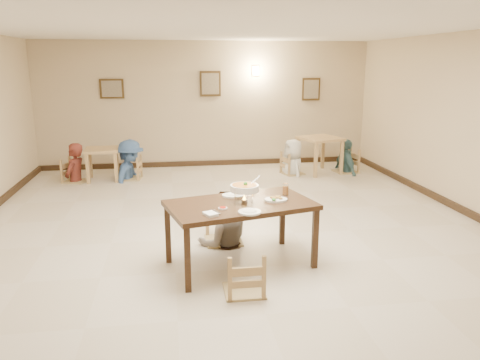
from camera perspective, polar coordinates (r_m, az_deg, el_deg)
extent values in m
plane|color=beige|center=(6.94, -0.58, -6.89)|extent=(10.00, 10.00, 0.00)
plane|color=silver|center=(6.50, -0.65, 18.65)|extent=(10.00, 10.00, 0.00)
plane|color=#C4AE8D|center=(11.49, -4.12, 9.14)|extent=(10.00, 0.00, 10.00)
plane|color=#C4AE8D|center=(1.94, 21.37, -17.39)|extent=(10.00, 0.00, 10.00)
cube|color=black|center=(11.67, -3.98, 2.07)|extent=(8.00, 0.06, 0.12)
cube|color=#372712|center=(11.46, -15.36, 10.68)|extent=(0.55, 0.03, 0.45)
cube|color=gray|center=(11.45, -15.37, 10.67)|extent=(0.45, 0.01, 0.37)
cube|color=#372712|center=(11.43, -3.64, 11.64)|extent=(0.50, 0.03, 0.60)
cube|color=gray|center=(11.41, -3.63, 11.63)|extent=(0.41, 0.01, 0.49)
cube|color=#372712|center=(11.92, 8.66, 10.88)|extent=(0.45, 0.03, 0.55)
cube|color=gray|center=(11.90, 8.68, 10.88)|extent=(0.37, 0.01, 0.45)
cube|color=#FFD88C|center=(11.57, 1.92, 13.17)|extent=(0.16, 0.05, 0.22)
cube|color=#372213|center=(5.74, 0.06, -3.07)|extent=(1.94, 1.38, 0.06)
cube|color=#372213|center=(5.25, -6.42, -9.64)|extent=(0.07, 0.07, 0.76)
cube|color=#372213|center=(5.87, 9.14, -7.10)|extent=(0.07, 0.07, 0.76)
cube|color=#372213|center=(6.02, -8.78, -6.53)|extent=(0.07, 0.07, 0.76)
cube|color=#372213|center=(6.57, 5.17, -4.63)|extent=(0.07, 0.07, 0.76)
cube|color=tan|center=(6.59, -2.05, -3.47)|extent=(0.51, 0.51, 0.06)
cube|color=tan|center=(5.18, 0.52, -9.19)|extent=(0.44, 0.44, 0.05)
imported|color=gray|center=(6.43, -2.02, -1.37)|extent=(0.79, 0.64, 1.54)
torus|color=silver|center=(5.70, 0.54, -1.36)|extent=(0.27, 0.27, 0.01)
cylinder|color=silver|center=(5.73, 0.54, -2.57)|extent=(0.07, 0.07, 0.04)
cone|color=#FFA526|center=(5.72, 0.54, -2.06)|extent=(0.04, 0.04, 0.06)
cylinder|color=white|center=(5.69, 0.54, -0.98)|extent=(0.35, 0.35, 0.08)
cylinder|color=#C56819|center=(5.68, 0.54, -0.64)|extent=(0.30, 0.30, 0.02)
sphere|color=#2D7223|center=(5.66, 0.67, -0.46)|extent=(0.05, 0.05, 0.05)
cylinder|color=silver|center=(5.76, 1.76, -0.11)|extent=(0.16, 0.10, 0.11)
cylinder|color=silver|center=(5.79, 1.49, -1.85)|extent=(0.01, 0.01, 0.16)
cylinder|color=silver|center=(5.76, -0.60, -1.94)|extent=(0.01, 0.01, 0.16)
cylinder|color=silver|center=(5.60, 0.74, -2.41)|extent=(0.01, 0.01, 0.16)
cylinder|color=white|center=(6.00, -0.72, -1.88)|extent=(0.31, 0.31, 0.02)
ellipsoid|color=white|center=(6.00, -0.72, -1.81)|extent=(0.21, 0.17, 0.07)
cylinder|color=white|center=(5.35, 1.18, -3.91)|extent=(0.26, 0.26, 0.02)
ellipsoid|color=white|center=(5.35, 1.18, -3.85)|extent=(0.17, 0.15, 0.06)
cylinder|color=white|center=(5.83, 4.40, -2.41)|extent=(0.29, 0.29, 0.02)
sphere|color=#2D7223|center=(5.74, 4.15, -2.39)|extent=(0.05, 0.05, 0.05)
cylinder|color=white|center=(5.49, -2.12, -3.47)|extent=(0.11, 0.11, 0.02)
cylinder|color=#9C0B00|center=(5.48, -2.12, -3.38)|extent=(0.08, 0.08, 0.01)
cube|color=white|center=(5.27, -3.62, -4.16)|extent=(0.18, 0.20, 0.03)
cube|color=silver|center=(5.35, -3.14, -3.92)|extent=(0.07, 0.17, 0.01)
cube|color=silver|center=(5.36, -2.81, -3.90)|extent=(0.07, 0.17, 0.01)
cylinder|color=white|center=(6.08, 5.57, -1.11)|extent=(0.08, 0.08, 0.15)
cylinder|color=orange|center=(6.09, 5.56, -1.24)|extent=(0.07, 0.07, 0.11)
cube|color=tan|center=(10.51, -16.50, 3.56)|extent=(0.74, 0.74, 0.06)
cube|color=tan|center=(10.32, -18.07, 1.28)|extent=(0.07, 0.07, 0.64)
cube|color=tan|center=(10.27, -14.87, 1.45)|extent=(0.07, 0.07, 0.64)
cube|color=tan|center=(10.88, -17.79, 1.93)|extent=(0.07, 0.07, 0.64)
cube|color=tan|center=(10.84, -14.75, 2.10)|extent=(0.07, 0.07, 0.64)
cube|color=tan|center=(10.89, 9.74, 5.01)|extent=(1.05, 1.05, 0.06)
cube|color=tan|center=(10.47, 9.21, 2.36)|extent=(0.07, 0.07, 0.77)
cube|color=tan|center=(10.90, 12.27, 2.67)|extent=(0.07, 0.07, 0.77)
cube|color=tan|center=(11.05, 7.07, 3.04)|extent=(0.07, 0.07, 0.77)
cube|color=tan|center=(11.45, 10.06, 3.32)|extent=(0.07, 0.07, 0.77)
cube|color=tan|center=(10.57, -19.56, 2.13)|extent=(0.45, 0.45, 0.05)
cube|color=tan|center=(10.48, -13.30, 2.46)|extent=(0.45, 0.45, 0.05)
cube|color=tan|center=(10.75, 6.48, 3.04)|extent=(0.45, 0.45, 0.05)
cube|color=tan|center=(11.13, 12.85, 3.34)|extent=(0.49, 0.49, 0.05)
imported|color=maroon|center=(10.50, -19.74, 4.25)|extent=(0.58, 0.71, 1.68)
imported|color=#3C5B8A|center=(10.41, -13.43, 4.79)|extent=(0.95, 1.27, 1.74)
imported|color=silver|center=(10.69, 6.53, 4.95)|extent=(0.62, 0.85, 1.60)
imported|color=#47717B|center=(11.08, 12.93, 4.85)|extent=(0.48, 0.94, 1.55)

